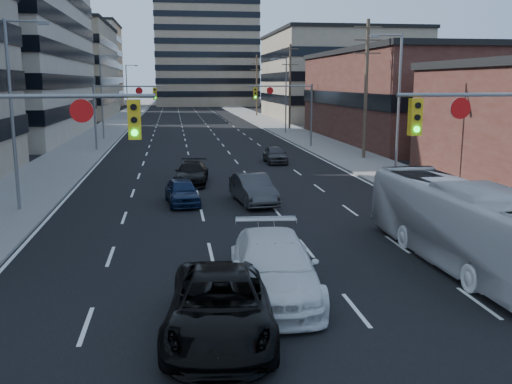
{
  "coord_description": "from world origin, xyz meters",
  "views": [
    {
      "loc": [
        -3.04,
        -8.2,
        6.17
      ],
      "look_at": [
        -0.09,
        12.14,
        2.2
      ],
      "focal_mm": 40.0,
      "sensor_mm": 36.0,
      "label": 1
    }
  ],
  "objects_px": {
    "black_pickup": "(221,306)",
    "transit_bus": "(460,223)",
    "white_van": "(274,267)",
    "sedan_blue": "(182,192)"
  },
  "relations": [
    {
      "from": "white_van",
      "to": "sedan_blue",
      "type": "height_order",
      "value": "white_van"
    },
    {
      "from": "black_pickup",
      "to": "transit_bus",
      "type": "bearing_deg",
      "value": 34.25
    },
    {
      "from": "white_van",
      "to": "transit_bus",
      "type": "height_order",
      "value": "transit_bus"
    },
    {
      "from": "black_pickup",
      "to": "transit_bus",
      "type": "distance_m",
      "value": 9.79
    },
    {
      "from": "white_van",
      "to": "transit_bus",
      "type": "bearing_deg",
      "value": 21.42
    },
    {
      "from": "black_pickup",
      "to": "white_van",
      "type": "height_order",
      "value": "white_van"
    },
    {
      "from": "sedan_blue",
      "to": "black_pickup",
      "type": "bearing_deg",
      "value": -93.4
    },
    {
      "from": "black_pickup",
      "to": "transit_bus",
      "type": "xyz_separation_m",
      "value": [
        8.61,
        4.61,
        0.64
      ]
    },
    {
      "from": "black_pickup",
      "to": "transit_bus",
      "type": "relative_size",
      "value": 0.55
    },
    {
      "from": "white_van",
      "to": "transit_bus",
      "type": "distance_m",
      "value": 7.18
    }
  ]
}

